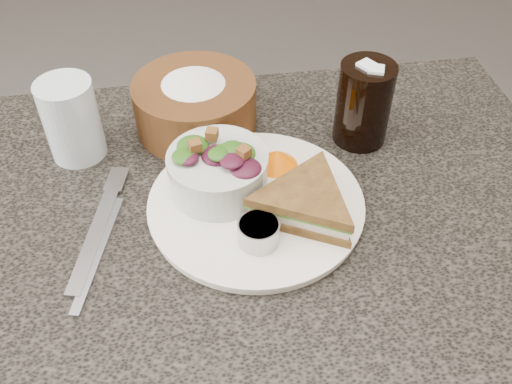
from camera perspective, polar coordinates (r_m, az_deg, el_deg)
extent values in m
cube|color=black|center=(1.07, -1.89, -16.83)|extent=(1.00, 0.70, 0.75)
cylinder|color=silver|center=(0.78, 0.00, -1.25)|extent=(0.29, 0.29, 0.01)
cylinder|color=#A0A1A3|center=(0.71, 0.28, -4.08)|extent=(0.07, 0.07, 0.03)
cone|color=#FF6900|center=(0.82, 2.15, 3.42)|extent=(0.07, 0.07, 0.03)
cube|color=#9B9CA1|center=(0.78, -15.67, -3.94)|extent=(0.07, 0.20, 0.01)
cube|color=#A8AEB9|center=(0.76, -15.46, -5.81)|extent=(0.06, 0.19, 0.00)
cylinder|color=silver|center=(0.87, -17.97, 6.89)|extent=(0.09, 0.09, 0.12)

